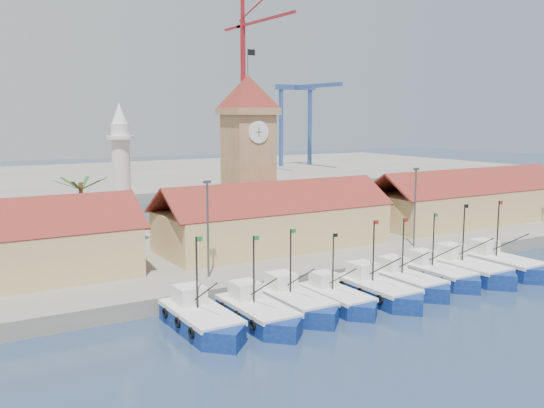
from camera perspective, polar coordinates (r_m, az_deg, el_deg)
ground at (r=54.41m, az=11.33°, el=-9.37°), size 400.00×400.00×0.00m
quay at (r=73.08m, az=-1.45°, el=-4.04°), size 140.00×32.00×1.50m
terminal at (r=152.99m, az=-17.61°, el=2.14°), size 240.00×80.00×2.00m
boat_0 at (r=47.40m, az=-6.55°, el=-10.94°), size 3.69×10.12×7.65m
boat_1 at (r=48.69m, az=-1.19°, el=-10.39°), size 3.56×9.76×7.38m
boat_2 at (r=51.34m, az=2.30°, el=-9.39°), size 3.58×9.80×7.42m
boat_3 at (r=53.01m, az=6.25°, el=-8.94°), size 3.25×8.89×6.73m
boat_4 at (r=55.49m, az=10.06°, el=-8.14°), size 3.64×9.96×7.54m
boat_5 at (r=58.97m, az=12.71°, el=-7.27°), size 3.47×9.51×7.20m
boat_6 at (r=62.44m, az=15.42°, el=-6.49°), size 3.49×9.57×7.24m
boat_7 at (r=64.88m, az=18.08°, el=-5.98°), size 3.83×10.50×7.94m
boat_8 at (r=68.17m, az=20.96°, el=-5.44°), size 3.86×10.58×8.01m
hall_center at (r=69.06m, az=0.18°, el=-2.03°), size 27.04×10.13×7.61m
hall_right at (r=89.72m, az=17.93°, el=-0.04°), size 31.20×10.13×7.61m
clock_tower at (r=73.27m, az=-2.26°, el=4.84°), size 5.80×5.80×22.70m
minaret at (r=69.43m, az=-13.98°, el=2.57°), size 3.00×3.00×16.30m
palm_tree at (r=66.64m, az=-17.47°, el=-0.82°), size 5.60×5.03×8.39m
lamp_posts at (r=62.32m, az=4.40°, el=-0.85°), size 80.70×0.25×9.03m
crane_red_right at (r=161.60m, az=-2.46°, el=12.24°), size 1.00×34.86×45.66m
gantry at (r=174.41m, az=2.86°, el=9.49°), size 13.00×22.00×23.20m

